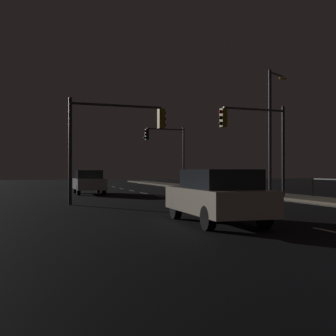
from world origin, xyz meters
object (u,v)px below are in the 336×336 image
car (217,195)px  traffic_light_mid_left (116,130)px  traffic_light_near_right (167,144)px  street_lamp_across_street (273,120)px  car_oncoming (89,182)px  traffic_light_far_center (255,132)px

car → traffic_light_mid_left: size_ratio=0.92×
traffic_light_near_right → street_lamp_across_street: 14.77m
car_oncoming → traffic_light_near_right: traffic_light_near_right is taller
traffic_light_far_center → traffic_light_mid_left: size_ratio=1.02×
car → street_lamp_across_street: street_lamp_across_street is taller
car → street_lamp_across_street: (8.43, 11.23, 3.74)m
car → street_lamp_across_street: bearing=53.1°
traffic_light_far_center → traffic_light_near_right: 16.79m
car → car_oncoming: 17.58m
car → traffic_light_near_right: (6.26, 25.83, 3.11)m
car → traffic_light_near_right: traffic_light_near_right is taller
car_oncoming → street_lamp_across_street: street_lamp_across_street is taller
traffic_light_near_right → car: bearing=-103.6°
traffic_light_mid_left → traffic_light_near_right: (7.72, 17.44, 0.48)m
traffic_light_far_center → car_oncoming: bearing=132.5°
traffic_light_mid_left → traffic_light_near_right: 19.08m
car → traffic_light_far_center: traffic_light_far_center is taller
traffic_light_mid_left → traffic_light_near_right: traffic_light_near_right is taller
traffic_light_far_center → traffic_light_near_right: traffic_light_near_right is taller
car_oncoming → street_lamp_across_street: size_ratio=0.60×
traffic_light_mid_left → traffic_light_near_right: bearing=66.1°
car_oncoming → street_lamp_across_street: 12.45m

